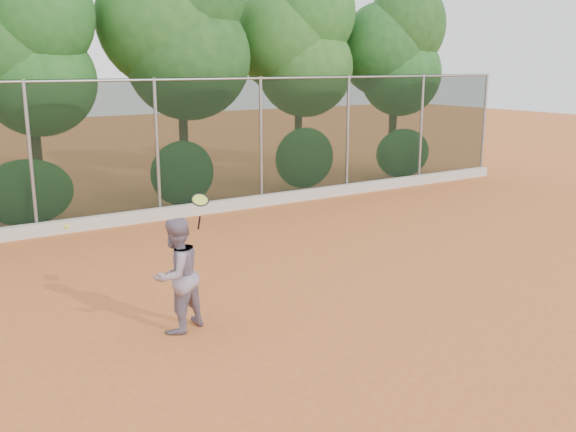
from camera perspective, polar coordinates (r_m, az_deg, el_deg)
ground at (r=10.74m, az=2.92°, el=-7.55°), size 80.00×80.00×0.00m
concrete_curb at (r=16.47m, az=-11.06°, el=0.22°), size 24.00×0.20×0.30m
tennis_player at (r=9.45m, az=-9.88°, el=-5.22°), size 1.01×0.92×1.70m
chainlink_fence at (r=16.34m, az=-11.57°, el=6.18°), size 24.09×0.09×3.50m
foliage_backdrop at (r=17.92m, az=-16.05°, el=14.71°), size 23.70×3.63×7.55m
tennis_racket at (r=9.22m, az=-7.83°, el=1.19°), size 0.30×0.29×0.55m
tennis_ball_in_flight at (r=8.62m, az=-19.10°, el=-0.91°), size 0.06×0.06×0.06m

